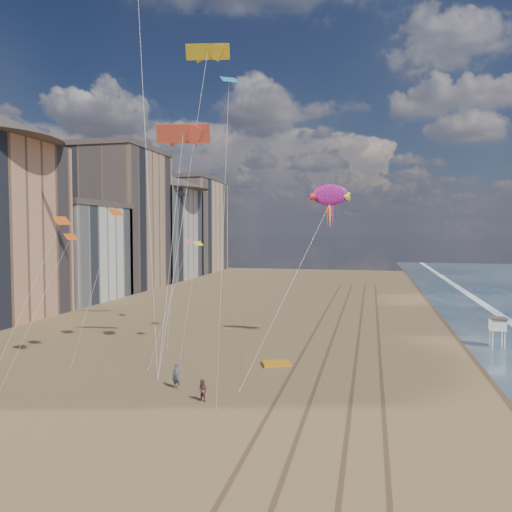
{
  "coord_description": "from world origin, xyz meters",
  "views": [
    {
      "loc": [
        5.28,
        -22.14,
        12.11
      ],
      "look_at": [
        -5.88,
        26.0,
        9.5
      ],
      "focal_mm": 35.0,
      "sensor_mm": 36.0,
      "label": 1
    }
  ],
  "objects_px": {
    "lifeguard_stand": "(498,324)",
    "show_kite": "(330,195)",
    "kite_flyer_a": "(177,376)",
    "grounded_kite": "(276,363)",
    "kite_flyer_b": "(203,391)"
  },
  "relations": [
    {
      "from": "lifeguard_stand",
      "to": "show_kite",
      "type": "xyz_separation_m",
      "value": [
        -16.91,
        -3.46,
        13.23
      ]
    },
    {
      "from": "lifeguard_stand",
      "to": "grounded_kite",
      "type": "distance_m",
      "value": 24.1
    },
    {
      "from": "kite_flyer_b",
      "to": "show_kite",
      "type": "bearing_deg",
      "value": 90.7
    },
    {
      "from": "show_kite",
      "to": "kite_flyer_b",
      "type": "xyz_separation_m",
      "value": [
        -7.3,
        -18.81,
        -14.82
      ]
    },
    {
      "from": "show_kite",
      "to": "kite_flyer_a",
      "type": "height_order",
      "value": "show_kite"
    },
    {
      "from": "grounded_kite",
      "to": "show_kite",
      "type": "bearing_deg",
      "value": 40.45
    },
    {
      "from": "lifeguard_stand",
      "to": "grounded_kite",
      "type": "relative_size",
      "value": 1.26
    },
    {
      "from": "grounded_kite",
      "to": "kite_flyer_b",
      "type": "height_order",
      "value": "kite_flyer_b"
    },
    {
      "from": "lifeguard_stand",
      "to": "show_kite",
      "type": "distance_m",
      "value": 21.75
    },
    {
      "from": "show_kite",
      "to": "kite_flyer_b",
      "type": "height_order",
      "value": "show_kite"
    },
    {
      "from": "grounded_kite",
      "to": "kite_flyer_a",
      "type": "bearing_deg",
      "value": -150.29
    },
    {
      "from": "lifeguard_stand",
      "to": "grounded_kite",
      "type": "bearing_deg",
      "value": -150.81
    },
    {
      "from": "kite_flyer_a",
      "to": "kite_flyer_b",
      "type": "height_order",
      "value": "kite_flyer_a"
    },
    {
      "from": "lifeguard_stand",
      "to": "kite_flyer_a",
      "type": "xyz_separation_m",
      "value": [
        -27.11,
        -19.93,
        -1.39
      ]
    },
    {
      "from": "kite_flyer_a",
      "to": "lifeguard_stand",
      "type": "bearing_deg",
      "value": 40.95
    }
  ]
}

